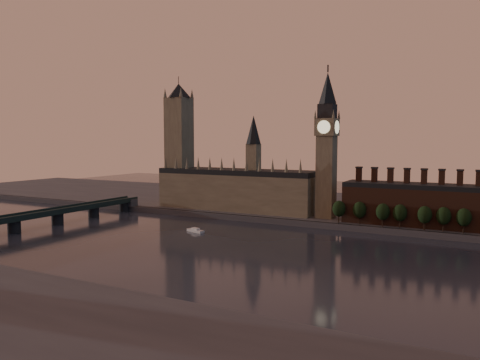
% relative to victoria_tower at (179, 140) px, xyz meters
% --- Properties ---
extents(ground, '(900.00, 900.00, 0.00)m').
position_rel_victoria_tower_xyz_m(ground, '(120.00, -115.00, -59.09)').
color(ground, black).
rests_on(ground, ground).
extents(north_bank, '(900.00, 182.00, 4.00)m').
position_rel_victoria_tower_xyz_m(north_bank, '(120.00, 63.04, -57.09)').
color(north_bank, '#4C4C51').
rests_on(north_bank, ground).
extents(palace_of_westminster, '(130.00, 30.30, 74.00)m').
position_rel_victoria_tower_xyz_m(palace_of_westminster, '(55.59, -0.09, -37.46)').
color(palace_of_westminster, gray).
rests_on(palace_of_westminster, north_bank).
extents(victoria_tower, '(24.00, 24.00, 108.00)m').
position_rel_victoria_tower_xyz_m(victoria_tower, '(0.00, 0.00, 0.00)').
color(victoria_tower, gray).
rests_on(victoria_tower, north_bank).
extents(big_ben, '(15.00, 15.00, 107.00)m').
position_rel_victoria_tower_xyz_m(big_ben, '(130.00, -5.00, -2.26)').
color(big_ben, gray).
rests_on(big_ben, north_bank).
extents(chimney_block, '(110.00, 25.00, 37.00)m').
position_rel_victoria_tower_xyz_m(chimney_block, '(200.00, -5.00, -41.27)').
color(chimney_block, '#4E2B1D').
rests_on(chimney_block, north_bank).
extents(embankment_tree_0, '(8.60, 8.60, 14.88)m').
position_rel_victoria_tower_xyz_m(embankment_tree_0, '(144.16, -21.03, -45.62)').
color(embankment_tree_0, black).
rests_on(embankment_tree_0, north_bank).
extents(embankment_tree_1, '(8.60, 8.60, 14.88)m').
position_rel_victoria_tower_xyz_m(embankment_tree_1, '(157.53, -19.69, -45.62)').
color(embankment_tree_1, black).
rests_on(embankment_tree_1, north_bank).
extents(embankment_tree_2, '(8.60, 8.60, 14.88)m').
position_rel_victoria_tower_xyz_m(embankment_tree_2, '(172.71, -21.11, -45.62)').
color(embankment_tree_2, black).
rests_on(embankment_tree_2, north_bank).
extents(embankment_tree_3, '(8.60, 8.60, 14.88)m').
position_rel_victoria_tower_xyz_m(embankment_tree_3, '(183.08, -20.43, -45.62)').
color(embankment_tree_3, black).
rests_on(embankment_tree_3, north_bank).
extents(embankment_tree_4, '(8.60, 8.60, 14.88)m').
position_rel_victoria_tower_xyz_m(embankment_tree_4, '(197.68, -21.10, -45.62)').
color(embankment_tree_4, black).
rests_on(embankment_tree_4, north_bank).
extents(embankment_tree_5, '(8.60, 8.60, 14.88)m').
position_rel_victoria_tower_xyz_m(embankment_tree_5, '(208.31, -20.41, -45.62)').
color(embankment_tree_5, black).
rests_on(embankment_tree_5, north_bank).
extents(embankment_tree_6, '(8.60, 8.60, 14.88)m').
position_rel_victoria_tower_xyz_m(embankment_tree_6, '(219.33, -20.48, -45.62)').
color(embankment_tree_6, black).
rests_on(embankment_tree_6, north_bank).
extents(westminster_bridge, '(14.00, 200.00, 11.55)m').
position_rel_victoria_tower_xyz_m(westminster_bridge, '(-35.00, -117.70, -51.65)').
color(westminster_bridge, '#1C2B28').
rests_on(westminster_bridge, ground).
extents(river_boat, '(13.73, 7.20, 2.64)m').
position_rel_victoria_tower_xyz_m(river_boat, '(66.07, -75.55, -58.08)').
color(river_boat, silver).
rests_on(river_boat, ground).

